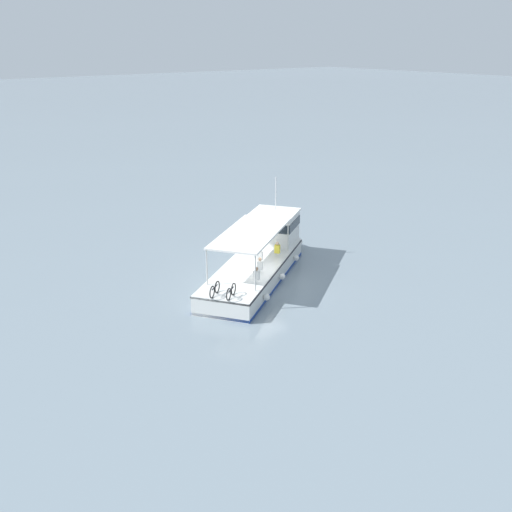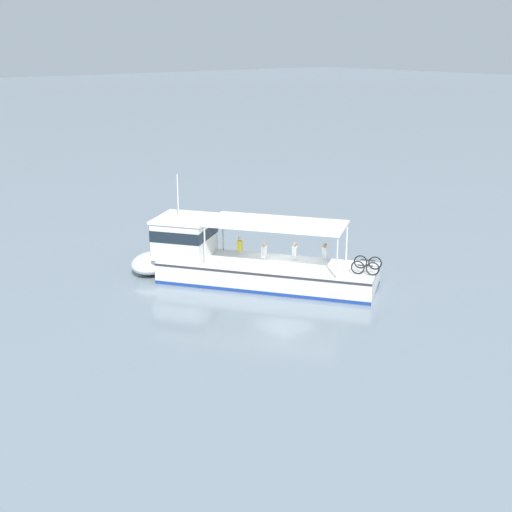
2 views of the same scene
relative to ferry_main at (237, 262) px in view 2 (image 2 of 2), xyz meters
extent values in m
plane|color=gray|center=(-1.94, 1.50, -1.02)|extent=(400.00, 400.00, 0.00)
cube|color=white|center=(-0.91, 1.34, -0.47)|extent=(8.73, 10.72, 1.10)
ellipsoid|color=white|center=(2.59, -3.78, -0.47)|extent=(3.67, 3.48, 1.01)
cube|color=navy|center=(-0.91, 1.34, -0.92)|extent=(8.76, 10.75, 0.16)
cube|color=#2D2D33|center=(-0.91, 1.34, 0.00)|extent=(8.78, 10.76, 0.10)
cube|color=white|center=(1.57, -2.30, 1.03)|extent=(3.71, 3.68, 1.90)
cube|color=#19232D|center=(1.57, -2.30, 1.37)|extent=(3.79, 3.75, 0.56)
cube|color=white|center=(1.57, -2.30, 2.04)|extent=(3.93, 3.90, 0.12)
cube|color=white|center=(-1.16, 1.71, 2.13)|extent=(6.21, 7.19, 0.10)
cylinder|color=silver|center=(1.80, -0.21, 1.08)|extent=(0.08, 0.08, 2.00)
cylinder|color=silver|center=(-0.45, -1.74, 1.08)|extent=(0.08, 0.08, 2.00)
cylinder|color=silver|center=(-1.87, 5.16, 1.08)|extent=(0.08, 0.08, 2.00)
cylinder|color=silver|center=(-4.12, 3.63, 1.08)|extent=(0.08, 0.08, 2.00)
cylinder|color=silver|center=(1.74, -2.54, 3.20)|extent=(0.06, 0.06, 2.20)
sphere|color=white|center=(-0.46, -2.47, -0.52)|extent=(0.36, 0.36, 0.36)
sphere|color=white|center=(-2.32, 0.25, -0.52)|extent=(0.36, 0.36, 0.36)
sphere|color=white|center=(-4.07, 2.81, -0.52)|extent=(0.36, 0.36, 0.36)
torus|color=black|center=(-3.10, 5.35, 0.41)|extent=(0.42, 0.58, 0.66)
torus|color=black|center=(-3.49, 5.93, 0.41)|extent=(0.42, 0.58, 0.66)
cylinder|color=#232328|center=(-3.30, 5.64, 0.53)|extent=(0.44, 0.61, 0.06)
torus|color=black|center=(-3.84, 4.84, 0.41)|extent=(0.42, 0.58, 0.66)
torus|color=black|center=(-4.24, 5.42, 0.41)|extent=(0.42, 0.58, 0.66)
cylinder|color=#232328|center=(-4.04, 5.13, 0.53)|extent=(0.44, 0.61, 0.06)
cube|color=white|center=(-3.30, 2.93, 0.54)|extent=(0.39, 0.36, 0.52)
sphere|color=#9E7051|center=(-3.30, 2.93, 0.91)|extent=(0.20, 0.20, 0.20)
cube|color=white|center=(-2.25, 1.86, 0.54)|extent=(0.39, 0.36, 0.52)
sphere|color=tan|center=(-2.25, 1.86, 0.91)|extent=(0.20, 0.20, 0.20)
cube|color=white|center=(-1.03, 0.90, 0.54)|extent=(0.39, 0.36, 0.52)
sphere|color=tan|center=(-1.03, 0.90, 0.91)|extent=(0.20, 0.20, 0.20)
cube|color=yellow|center=(-0.72, -0.67, 0.54)|extent=(0.39, 0.36, 0.52)
sphere|color=beige|center=(-0.72, -0.67, 0.91)|extent=(0.20, 0.20, 0.20)
camera|label=1|loc=(-26.93, 21.20, 12.60)|focal=41.85mm
camera|label=2|loc=(20.19, 26.29, 10.72)|focal=48.52mm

